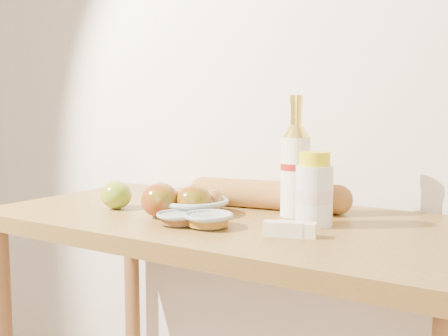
{
  "coord_description": "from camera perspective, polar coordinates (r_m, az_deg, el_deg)",
  "views": [
    {
      "loc": [
        0.7,
        0.05,
        1.17
      ],
      "look_at": [
        0.0,
        1.15,
        1.02
      ],
      "focal_mm": 45.0,
      "sensor_mm": 36.0,
      "label": 1
    }
  ],
  "objects": [
    {
      "name": "back_wall",
      "position": [
        1.62,
        7.03,
        11.09
      ],
      "size": [
        3.5,
        0.02,
        2.6
      ],
      "primitive_type": "cube",
      "color": "silver",
      "rests_on": "ground"
    },
    {
      "name": "table",
      "position": [
        1.38,
        0.68,
        -9.95
      ],
      "size": [
        1.2,
        0.6,
        0.9
      ],
      "color": "olive",
      "rests_on": "ground"
    },
    {
      "name": "bourbon_bottle",
      "position": [
        1.35,
        7.26,
        0.06
      ],
      "size": [
        0.09,
        0.09,
        0.29
      ],
      "rotation": [
        0.0,
        0.0,
        0.34
      ],
      "color": "white",
      "rests_on": "table"
    },
    {
      "name": "cream_bottle",
      "position": [
        1.26,
        9.14,
        -2.37
      ],
      "size": [
        0.11,
        0.11,
        0.16
      ],
      "rotation": [
        0.0,
        0.0,
        -0.42
      ],
      "color": "silver",
      "rests_on": "table"
    },
    {
      "name": "egg_bowl",
      "position": [
        1.37,
        -3.07,
        -3.7
      ],
      "size": [
        0.2,
        0.2,
        0.06
      ],
      "rotation": [
        0.0,
        0.0,
        0.16
      ],
      "color": "gray",
      "rests_on": "table"
    },
    {
      "name": "baguette",
      "position": [
        1.45,
        4.39,
        -2.73
      ],
      "size": [
        0.45,
        0.14,
        0.07
      ],
      "rotation": [
        0.0,
        0.0,
        0.15
      ],
      "color": "#B37936",
      "rests_on": "table"
    },
    {
      "name": "apple_yellowgreen",
      "position": [
        1.47,
        -10.87,
        -2.71
      ],
      "size": [
        0.08,
        0.08,
        0.07
      ],
      "rotation": [
        0.0,
        0.0,
        0.06
      ],
      "color": "olive",
      "rests_on": "table"
    },
    {
      "name": "apple_redgreen_front",
      "position": [
        1.34,
        -6.51,
        -3.26
      ],
      "size": [
        0.1,
        0.1,
        0.08
      ],
      "rotation": [
        0.0,
        0.0,
        0.13
      ],
      "color": "maroon",
      "rests_on": "table"
    },
    {
      "name": "apple_redgreen_right",
      "position": [
        1.33,
        -3.08,
        -3.4
      ],
      "size": [
        0.09,
        0.09,
        0.08
      ],
      "rotation": [
        0.0,
        0.0,
        -0.06
      ],
      "color": "#990C08",
      "rests_on": "table"
    },
    {
      "name": "sugar_bowl",
      "position": [
        1.26,
        -4.66,
        -5.12
      ],
      "size": [
        0.12,
        0.12,
        0.03
      ],
      "rotation": [
        0.0,
        0.0,
        0.26
      ],
      "color": "gray",
      "rests_on": "table"
    },
    {
      "name": "syrup_bowl",
      "position": [
        1.23,
        -1.6,
        -5.29
      ],
      "size": [
        0.13,
        0.13,
        0.03
      ],
      "rotation": [
        0.0,
        0.0,
        0.16
      ],
      "color": "gray",
      "rests_on": "table"
    },
    {
      "name": "butter_stick",
      "position": [
        1.16,
        6.68,
        -6.2
      ],
      "size": [
        0.11,
        0.06,
        0.03
      ],
      "rotation": [
        0.0,
        0.0,
        0.31
      ],
      "color": "beige",
      "rests_on": "table"
    }
  ]
}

